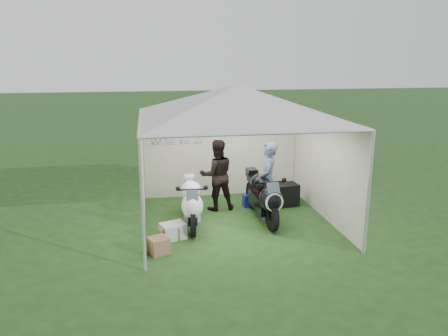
{
  "coord_description": "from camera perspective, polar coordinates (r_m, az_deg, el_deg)",
  "views": [
    {
      "loc": [
        -1.86,
        -8.91,
        3.52
      ],
      "look_at": [
        -0.22,
        0.35,
        1.14
      ],
      "focal_mm": 35.0,
      "sensor_mm": 36.0,
      "label": 1
    }
  ],
  "objects": [
    {
      "name": "person_dark_jacket",
      "position": [
        10.27,
        -0.95,
        -0.91
      ],
      "size": [
        0.87,
        0.7,
        1.69
      ],
      "primitive_type": "imported",
      "rotation": [
        0.0,
        0.0,
        3.22
      ],
      "color": "black",
      "rests_on": "ground"
    },
    {
      "name": "crate_2",
      "position": [
        8.98,
        -7.15,
        -8.24
      ],
      "size": [
        0.32,
        0.27,
        0.22
      ],
      "primitive_type": "cube",
      "rotation": [
        0.0,
        0.0,
        0.09
      ],
      "color": "silver",
      "rests_on": "ground"
    },
    {
      "name": "person_blue_jacket",
      "position": [
        9.71,
        5.75,
        -1.69
      ],
      "size": [
        0.59,
        0.73,
        1.75
      ],
      "primitive_type": "imported",
      "rotation": [
        0.0,
        0.0,
        -1.87
      ],
      "color": "slate",
      "rests_on": "ground"
    },
    {
      "name": "equipment_box",
      "position": [
        10.81,
        8.11,
        -3.45
      ],
      "size": [
        0.6,
        0.51,
        0.54
      ],
      "primitive_type": "cube",
      "rotation": [
        0.0,
        0.0,
        0.15
      ],
      "color": "black",
      "rests_on": "ground"
    },
    {
      "name": "motorcycle_black",
      "position": [
        9.67,
        5.16,
        -3.53
      ],
      "size": [
        0.52,
        2.13,
        1.05
      ],
      "rotation": [
        0.0,
        0.0,
        0.04
      ],
      "color": "black",
      "rests_on": "ground"
    },
    {
      "name": "paddock_stand",
      "position": [
        10.69,
        3.57,
        -4.23
      ],
      "size": [
        0.4,
        0.26,
        0.29
      ],
      "primitive_type": "cube",
      "rotation": [
        0.0,
        0.0,
        0.04
      ],
      "color": "#1E21D4",
      "rests_on": "ground"
    },
    {
      "name": "crate_0",
      "position": [
        8.88,
        -6.67,
        -8.16
      ],
      "size": [
        0.56,
        0.5,
        0.31
      ],
      "primitive_type": "cube",
      "rotation": [
        0.0,
        0.0,
        0.34
      ],
      "color": "#B6BABE",
      "rests_on": "ground"
    },
    {
      "name": "motorcycle_white",
      "position": [
        9.36,
        -4.29,
        -4.37
      ],
      "size": [
        0.52,
        1.99,
        0.98
      ],
      "rotation": [
        0.0,
        0.0,
        -0.06
      ],
      "color": "black",
      "rests_on": "ground"
    },
    {
      "name": "crate_3",
      "position": [
        8.85,
        -7.19,
        -8.43
      ],
      "size": [
        0.43,
        0.33,
        0.27
      ],
      "primitive_type": "cube",
      "rotation": [
        0.0,
        0.0,
        0.12
      ],
      "color": "brown",
      "rests_on": "ground"
    },
    {
      "name": "crate_1",
      "position": [
        8.28,
        -8.53,
        -9.97
      ],
      "size": [
        0.44,
        0.44,
        0.3
      ],
      "primitive_type": "cube",
      "rotation": [
        0.0,
        0.0,
        0.4
      ],
      "color": "brown",
      "rests_on": "ground"
    },
    {
      "name": "ground",
      "position": [
        9.76,
        1.66,
        -6.97
      ],
      "size": [
        80.0,
        80.0,
        0.0
      ],
      "primitive_type": "plane",
      "color": "#203F18",
      "rests_on": "ground"
    },
    {
      "name": "canopy_tent",
      "position": [
        9.18,
        1.73,
        8.28
      ],
      "size": [
        5.66,
        5.66,
        3.0
      ],
      "color": "silver",
      "rests_on": "ground"
    }
  ]
}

